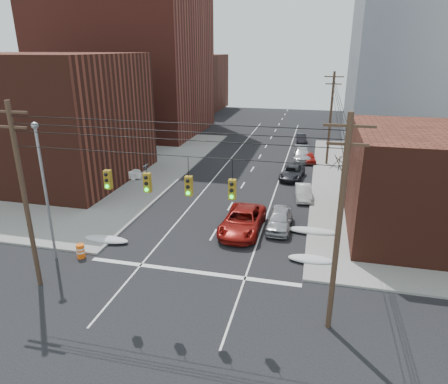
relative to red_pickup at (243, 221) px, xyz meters
The scene contains 28 objects.
ground 13.33m from the red_pickup, 98.88° to the right, with size 160.00×160.00×0.00m, color black.
sidewalk_nw 32.20m from the red_pickup, 154.49° to the left, with size 40.00×40.00×0.15m, color gray.
building_brick_tall 45.76m from the red_pickup, 126.77° to the left, with size 24.00×20.00×30.00m, color maroon.
building_brick_near 26.24m from the red_pickup, 159.77° to the left, with size 20.00×16.00×13.00m, color #481F15.
building_brick_far 67.21m from the red_pickup, 114.75° to the left, with size 22.00×18.00×12.00m, color #481F15.
building_office 38.54m from the red_pickup, 57.12° to the left, with size 22.00×20.00×25.00m, color gray.
building_glass 61.79m from the red_pickup, 68.89° to the left, with size 20.00×18.00×22.00m, color gray.
utility_pole_left 15.43m from the red_pickup, 136.15° to the right, with size 2.20×0.28×11.00m.
utility_pole_right 12.98m from the red_pickup, 57.54° to the right, with size 2.20×0.28×11.00m.
utility_pole_far 22.38m from the red_pickup, 72.83° to the left, with size 2.20×0.28×11.00m.
traffic_signals 12.11m from the red_pickup, 100.89° to the right, with size 17.00×0.42×2.02m.
street_light 14.36m from the red_pickup, 148.29° to the right, with size 0.44×0.44×9.32m.
bare_tree 10.29m from the red_pickup, 42.33° to the left, with size 2.09×2.20×4.93m.
snow_nw 10.34m from the red_pickup, 156.36° to the right, with size 3.50×1.08×0.42m, color silver.
snow_ne 6.50m from the red_pickup, 34.22° to the right, with size 3.00×1.08×0.42m, color silver.
snow_east_far 5.46m from the red_pickup, ahead, with size 4.00×1.08×0.42m, color silver.
red_pickup is the anchor object (origin of this frame).
parked_car_a 2.99m from the red_pickup, 23.11° to the left, with size 1.86×4.63×1.58m, color #A6A6AA.
parked_car_b 9.35m from the red_pickup, 62.92° to the left, with size 1.39×3.99×1.31m, color silver.
parked_car_c 14.60m from the red_pickup, 79.16° to the left, with size 2.26×4.90×1.36m, color black.
parked_car_d 22.42m from the red_pickup, 81.27° to the left, with size 2.12×5.21×1.51m, color #AFB0B4.
parked_car_e 21.89m from the red_pickup, 78.54° to the left, with size 1.46×3.62×1.23m, color maroon.
parked_car_f 32.35m from the red_pickup, 85.13° to the left, with size 1.42×4.07×1.34m, color black.
lot_car_a 17.70m from the red_pickup, 147.71° to the left, with size 1.39×3.98×1.31m, color white.
lot_car_b 21.02m from the red_pickup, 140.34° to the left, with size 2.12×4.60×1.28m, color #B8B8BD.
lot_car_c 20.95m from the red_pickup, 165.57° to the left, with size 2.00×4.92×1.43m, color black.
lot_car_d 23.34m from the red_pickup, 147.57° to the left, with size 1.61×3.99×1.36m, color #B4B3B8.
construction_barrel 11.96m from the red_pickup, 146.28° to the right, with size 0.72×0.72×0.98m.
Camera 1 is at (7.21, -14.72, 13.55)m, focal length 32.00 mm.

